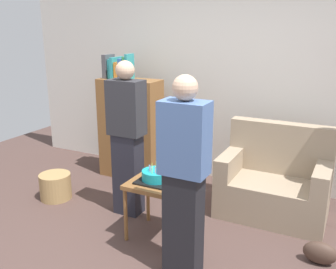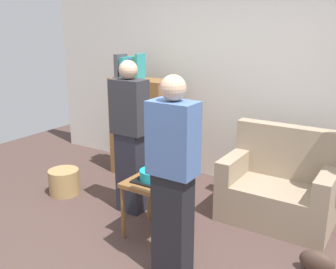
% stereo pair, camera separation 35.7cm
% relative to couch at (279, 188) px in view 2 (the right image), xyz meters
% --- Properties ---
extents(ground_plane, '(8.00, 8.00, 0.00)m').
position_rel_couch_xyz_m(ground_plane, '(-0.77, -1.32, -0.34)').
color(ground_plane, '#4C3833').
extents(wall_back, '(6.00, 0.10, 2.70)m').
position_rel_couch_xyz_m(wall_back, '(-0.77, 0.73, 1.01)').
color(wall_back, silver).
rests_on(wall_back, ground_plane).
extents(couch, '(1.10, 0.70, 0.96)m').
position_rel_couch_xyz_m(couch, '(0.00, 0.00, 0.00)').
color(couch, gray).
rests_on(couch, ground_plane).
extents(bookshelf, '(0.80, 0.36, 1.61)m').
position_rel_couch_xyz_m(bookshelf, '(-1.93, 0.22, 0.34)').
color(bookshelf, brown).
rests_on(bookshelf, ground_plane).
extents(side_table, '(0.48, 0.48, 0.56)m').
position_rel_couch_xyz_m(side_table, '(-0.91, -0.96, 0.14)').
color(side_table, brown).
rests_on(side_table, ground_plane).
extents(birthday_cake, '(0.32, 0.32, 0.17)m').
position_rel_couch_xyz_m(birthday_cake, '(-0.91, -0.96, 0.27)').
color(birthday_cake, black).
rests_on(birthday_cake, side_table).
extents(person_blowing_candles, '(0.36, 0.22, 1.63)m').
position_rel_couch_xyz_m(person_blowing_candles, '(-1.39, -0.68, 0.49)').
color(person_blowing_candles, '#23232D').
rests_on(person_blowing_candles, ground_plane).
extents(person_holding_cake, '(0.36, 0.22, 1.63)m').
position_rel_couch_xyz_m(person_holding_cake, '(-0.43, -1.39, 0.49)').
color(person_holding_cake, black).
rests_on(person_holding_cake, ground_plane).
extents(wicker_basket, '(0.36, 0.36, 0.30)m').
position_rel_couch_xyz_m(wicker_basket, '(-2.34, -0.78, -0.19)').
color(wicker_basket, '#A88451').
rests_on(wicker_basket, ground_plane).
extents(handbag, '(0.28, 0.14, 0.20)m').
position_rel_couch_xyz_m(handbag, '(0.56, -0.73, -0.24)').
color(handbag, '#473328').
rests_on(handbag, ground_plane).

